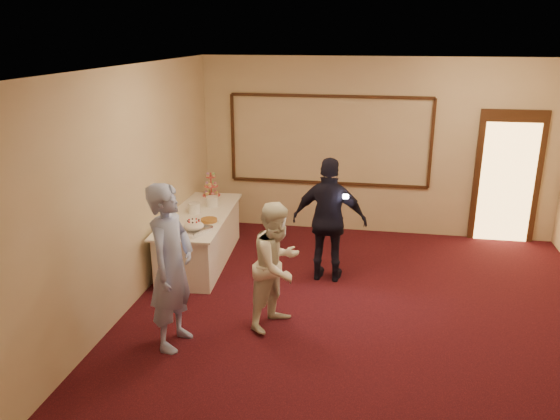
# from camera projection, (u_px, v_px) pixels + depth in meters

# --- Properties ---
(floor) EXTENTS (7.00, 7.00, 0.00)m
(floor) POSITION_uv_depth(u_px,v_px,m) (366.00, 332.00, 6.44)
(floor) COLOR black
(floor) RESTS_ON ground
(room_walls) EXTENTS (6.04, 7.04, 3.02)m
(room_walls) POSITION_uv_depth(u_px,v_px,m) (375.00, 165.00, 5.81)
(room_walls) COLOR beige
(room_walls) RESTS_ON floor
(wall_molding) EXTENTS (3.45, 0.04, 1.55)m
(wall_molding) POSITION_uv_depth(u_px,v_px,m) (329.00, 141.00, 9.32)
(wall_molding) COLOR #361F10
(wall_molding) RESTS_ON room_walls
(doorway) EXTENTS (1.05, 0.07, 2.20)m
(doorway) POSITION_uv_depth(u_px,v_px,m) (507.00, 178.00, 8.97)
(doorway) COLOR #361F10
(doorway) RESTS_ON floor
(buffet_table) EXTENTS (1.03, 2.33, 0.77)m
(buffet_table) POSITION_uv_depth(u_px,v_px,m) (200.00, 238.00, 8.30)
(buffet_table) COLOR white
(buffet_table) RESTS_ON floor
(pavlova_tray) EXTENTS (0.45, 0.52, 0.17)m
(pavlova_tray) POSITION_uv_depth(u_px,v_px,m) (194.00, 227.00, 7.41)
(pavlova_tray) COLOR silver
(pavlova_tray) RESTS_ON buffet_table
(cupcake_stand) EXTENTS (0.30, 0.30, 0.43)m
(cupcake_stand) POSITION_uv_depth(u_px,v_px,m) (211.00, 187.00, 9.05)
(cupcake_stand) COLOR #DA4F4E
(cupcake_stand) RESTS_ON buffet_table
(plate_stack_a) EXTENTS (0.19, 0.19, 0.16)m
(plate_stack_a) POSITION_uv_depth(u_px,v_px,m) (194.00, 208.00, 8.20)
(plate_stack_a) COLOR white
(plate_stack_a) RESTS_ON buffet_table
(plate_stack_b) EXTENTS (0.19, 0.19, 0.16)m
(plate_stack_b) POSITION_uv_depth(u_px,v_px,m) (212.00, 201.00, 8.51)
(plate_stack_b) COLOR white
(plate_stack_b) RESTS_ON buffet_table
(tart) EXTENTS (0.27, 0.27, 0.06)m
(tart) POSITION_uv_depth(u_px,v_px,m) (209.00, 221.00, 7.81)
(tart) COLOR white
(tart) RESTS_ON buffet_table
(man) EXTENTS (0.53, 0.74, 1.89)m
(man) POSITION_uv_depth(u_px,v_px,m) (171.00, 267.00, 5.92)
(man) COLOR #9FB4F9
(man) RESTS_ON floor
(woman) EXTENTS (0.86, 0.93, 1.54)m
(woman) POSITION_uv_depth(u_px,v_px,m) (277.00, 265.00, 6.38)
(woman) COLOR white
(woman) RESTS_ON floor
(guest) EXTENTS (1.06, 0.50, 1.77)m
(guest) POSITION_uv_depth(u_px,v_px,m) (330.00, 220.00, 7.56)
(guest) COLOR black
(guest) RESTS_ON floor
(camera_flash) EXTENTS (0.08, 0.05, 0.05)m
(camera_flash) POSITION_uv_depth(u_px,v_px,m) (346.00, 196.00, 7.18)
(camera_flash) COLOR white
(camera_flash) RESTS_ON guest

